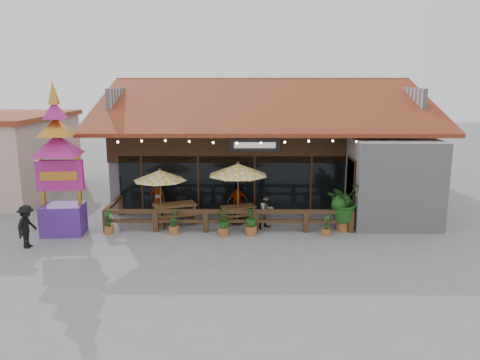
{
  "coord_description": "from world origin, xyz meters",
  "views": [
    {
      "loc": [
        -0.98,
        -18.39,
        5.93
      ],
      "look_at": [
        -1.14,
        1.5,
        1.7
      ],
      "focal_mm": 35.0,
      "sensor_mm": 36.0,
      "label": 1
    }
  ],
  "objects_px": {
    "picnic_table_right": "(238,211)",
    "tropical_plant": "(344,203)",
    "umbrella_left": "(160,176)",
    "thai_sign_tower": "(58,149)",
    "pedestrian": "(27,226)",
    "umbrella_right": "(238,170)",
    "picnic_table_left": "(175,210)"
  },
  "relations": [
    {
      "from": "picnic_table_right",
      "to": "umbrella_left",
      "type": "bearing_deg",
      "value": -174.25
    },
    {
      "from": "umbrella_left",
      "to": "picnic_table_right",
      "type": "distance_m",
      "value": 3.65
    },
    {
      "from": "thai_sign_tower",
      "to": "tropical_plant",
      "type": "distance_m",
      "value": 11.36
    },
    {
      "from": "umbrella_left",
      "to": "picnic_table_left",
      "type": "relative_size",
      "value": 1.09
    },
    {
      "from": "umbrella_right",
      "to": "umbrella_left",
      "type": "bearing_deg",
      "value": 179.62
    },
    {
      "from": "thai_sign_tower",
      "to": "tropical_plant",
      "type": "relative_size",
      "value": 3.14
    },
    {
      "from": "umbrella_right",
      "to": "pedestrian",
      "type": "xyz_separation_m",
      "value": [
        -7.59,
        -2.91,
        -1.54
      ]
    },
    {
      "from": "picnic_table_right",
      "to": "tropical_plant",
      "type": "distance_m",
      "value": 4.47
    },
    {
      "from": "umbrella_right",
      "to": "picnic_table_right",
      "type": "height_order",
      "value": "umbrella_right"
    },
    {
      "from": "pedestrian",
      "to": "picnic_table_left",
      "type": "bearing_deg",
      "value": -51.67
    },
    {
      "from": "umbrella_right",
      "to": "thai_sign_tower",
      "type": "distance_m",
      "value": 7.07
    },
    {
      "from": "tropical_plant",
      "to": "umbrella_left",
      "type": "bearing_deg",
      "value": 173.49
    },
    {
      "from": "picnic_table_right",
      "to": "tropical_plant",
      "type": "relative_size",
      "value": 0.87
    },
    {
      "from": "umbrella_right",
      "to": "pedestrian",
      "type": "bearing_deg",
      "value": -159.02
    },
    {
      "from": "tropical_plant",
      "to": "pedestrian",
      "type": "bearing_deg",
      "value": -170.07
    },
    {
      "from": "umbrella_right",
      "to": "picnic_table_left",
      "type": "height_order",
      "value": "umbrella_right"
    },
    {
      "from": "thai_sign_tower",
      "to": "pedestrian",
      "type": "height_order",
      "value": "thai_sign_tower"
    },
    {
      "from": "picnic_table_right",
      "to": "pedestrian",
      "type": "xyz_separation_m",
      "value": [
        -7.6,
        -3.26,
        0.33
      ]
    },
    {
      "from": "umbrella_left",
      "to": "umbrella_right",
      "type": "xyz_separation_m",
      "value": [
        3.24,
        -0.02,
        0.25
      ]
    },
    {
      "from": "picnic_table_left",
      "to": "pedestrian",
      "type": "relative_size",
      "value": 1.38
    },
    {
      "from": "umbrella_right",
      "to": "picnic_table_right",
      "type": "bearing_deg",
      "value": 88.52
    },
    {
      "from": "umbrella_right",
      "to": "thai_sign_tower",
      "type": "xyz_separation_m",
      "value": [
        -6.86,
        -1.34,
        1.05
      ]
    },
    {
      "from": "umbrella_right",
      "to": "picnic_table_right",
      "type": "xyz_separation_m",
      "value": [
        0.01,
        0.35,
        -1.87
      ]
    },
    {
      "from": "picnic_table_right",
      "to": "pedestrian",
      "type": "height_order",
      "value": "pedestrian"
    },
    {
      "from": "umbrella_left",
      "to": "picnic_table_right",
      "type": "bearing_deg",
      "value": 5.75
    },
    {
      "from": "umbrella_right",
      "to": "picnic_table_right",
      "type": "distance_m",
      "value": 1.9
    },
    {
      "from": "umbrella_right",
      "to": "thai_sign_tower",
      "type": "bearing_deg",
      "value": -168.96
    },
    {
      "from": "umbrella_right",
      "to": "tropical_plant",
      "type": "relative_size",
      "value": 1.6
    },
    {
      "from": "umbrella_right",
      "to": "picnic_table_left",
      "type": "bearing_deg",
      "value": 177.56
    },
    {
      "from": "umbrella_right",
      "to": "thai_sign_tower",
      "type": "height_order",
      "value": "thai_sign_tower"
    },
    {
      "from": "umbrella_right",
      "to": "tropical_plant",
      "type": "bearing_deg",
      "value": -11.09
    },
    {
      "from": "thai_sign_tower",
      "to": "pedestrian",
      "type": "distance_m",
      "value": 3.11
    }
  ]
}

